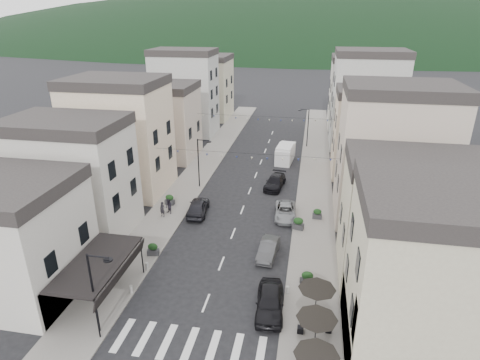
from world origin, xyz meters
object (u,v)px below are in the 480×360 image
object	(u,v)px
pedestrian_a	(162,209)
parked_car_d	(275,182)
delivery_van	(285,153)
parked_car_b	(268,249)
pedestrian_b	(169,207)
parked_car_a	(270,302)
parked_car_e	(198,207)
parked_car_c	(285,211)

from	to	relation	value
pedestrian_a	parked_car_d	bearing A→B (deg)	57.59
parked_car_d	delivery_van	distance (m)	9.38
parked_car_b	pedestrian_a	world-z (taller)	pedestrian_a
pedestrian_a	pedestrian_b	distance (m)	0.83
parked_car_a	parked_car_b	size ratio (longest dim) A/B	1.18
parked_car_b	pedestrian_a	size ratio (longest dim) A/B	2.52
parked_car_a	parked_car_e	distance (m)	16.04
delivery_van	pedestrian_a	distance (m)	21.94
pedestrian_a	delivery_van	bearing A→B (deg)	74.98
parked_car_e	pedestrian_a	size ratio (longest dim) A/B	2.96
delivery_van	pedestrian_a	xyz separation A→B (m)	(-10.95, -19.00, -0.30)
pedestrian_b	parked_car_e	bearing A→B (deg)	46.26
parked_car_c	parked_car_e	world-z (taller)	parked_car_e
delivery_van	pedestrian_b	xyz separation A→B (m)	(-10.53, -18.29, -0.31)
parked_car_c	delivery_van	distance (m)	16.77
pedestrian_a	parked_car_e	bearing A→B (deg)	37.99
delivery_van	pedestrian_a	world-z (taller)	delivery_van
parked_car_a	parked_car_e	size ratio (longest dim) A/B	1.00
parked_car_a	parked_car_b	xyz separation A→B (m)	(-0.90, 6.86, -0.14)
parked_car_c	parked_car_d	world-z (taller)	parked_car_d
parked_car_c	parked_car_e	xyz separation A→B (m)	(-8.96, -0.89, 0.16)
parked_car_d	parked_car_c	bearing A→B (deg)	-68.63
parked_car_d	delivery_van	xyz separation A→B (m)	(0.48, 9.35, 0.52)
parked_car_e	pedestrian_a	world-z (taller)	pedestrian_a
pedestrian_b	parked_car_d	bearing A→B (deg)	74.38
parked_car_a	delivery_van	bearing A→B (deg)	88.49
parked_car_b	parked_car_c	world-z (taller)	parked_car_b
parked_car_c	parked_car_e	size ratio (longest dim) A/B	0.99
parked_car_c	parked_car_d	xyz separation A→B (m)	(-1.80, 7.35, 0.05)
parked_car_c	pedestrian_a	bearing A→B (deg)	-174.03
parked_car_d	parked_car_a	bearing A→B (deg)	-77.61
parked_car_e	pedestrian_b	size ratio (longest dim) A/B	2.97
parked_car_b	pedestrian_b	size ratio (longest dim) A/B	2.53
parked_car_c	parked_car_e	bearing A→B (deg)	-178.96
parked_car_b	delivery_van	xyz separation A→B (m)	(-0.42, 24.04, 0.56)
parked_car_a	parked_car_c	bearing A→B (deg)	86.04
parked_car_e	delivery_van	bearing A→B (deg)	-119.48
parked_car_e	parked_car_c	bearing A→B (deg)	179.69
delivery_van	pedestrian_a	bearing A→B (deg)	-114.49
parked_car_e	pedestrian_a	bearing A→B (deg)	17.06
parked_car_c	delivery_van	bearing A→B (deg)	89.87
delivery_van	parked_car_c	bearing A→B (deg)	-80.01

